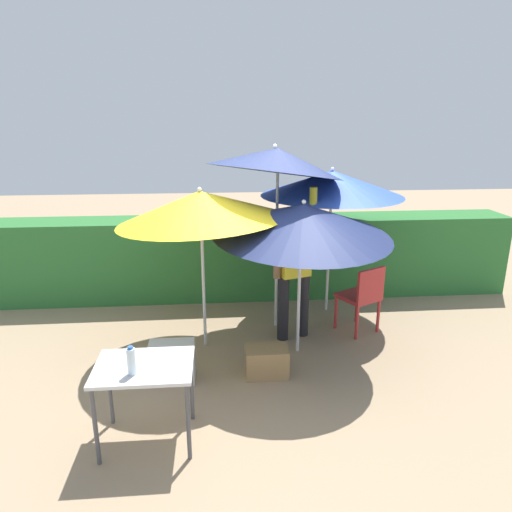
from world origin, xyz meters
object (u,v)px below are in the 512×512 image
Objects in this scene: umbrella_orange at (276,160)px; umbrella_navy at (302,220)px; folding_table at (144,374)px; bottle_water at (131,361)px; chair_plastic at (362,295)px; crate_cardboard at (267,362)px; cooler_box at (172,362)px; person_vendor at (294,266)px; umbrella_yellow at (332,183)px; umbrella_rainbow at (200,206)px.

umbrella_orange is 1.24× the size of umbrella_navy.
folding_table is 0.25m from bottle_water.
crate_cardboard is at bearing -144.64° from chair_plastic.
umbrella_navy is 2.06m from cooler_box.
person_vendor is 1.82m from cooler_box.
chair_plastic is at bearing 3.93° from person_vendor.
umbrella_navy is 1.07× the size of person_vendor.
umbrella_orange reaches higher than person_vendor.
umbrella_orange is 2.99m from folding_table.
umbrella_orange is 2.62m from cooler_box.
chair_plastic is at bearing -70.17° from umbrella_yellow.
umbrella_navy reaches higher than crate_cardboard.
chair_plastic is (1.08, -0.29, -1.65)m from umbrella_orange.
crate_cardboard is at bearing -0.28° from cooler_box.
umbrella_yellow is at bearing 58.19° from crate_cardboard.
umbrella_navy is at bearing -117.40° from umbrella_yellow.
chair_plastic is 1.88× the size of cooler_box.
umbrella_yellow reaches higher than person_vendor.
umbrella_rainbow reaches higher than chair_plastic.
crate_cardboard is at bearing 42.29° from bottle_water.
umbrella_rainbow is 1.72m from cooler_box.
person_vendor is at bearing -127.38° from umbrella_yellow.
crate_cardboard is 1.89× the size of bottle_water.
umbrella_rainbow is 0.78× the size of umbrella_orange.
crate_cardboard is at bearing -100.82° from umbrella_orange.
umbrella_yellow reaches higher than umbrella_rainbow.
chair_plastic is at bearing 21.82° from cooler_box.
cooler_box is 0.59× the size of folding_table.
chair_plastic reaches higher than crate_cardboard.
cooler_box is 1.06m from folding_table.
folding_table is (-2.43, -1.88, 0.12)m from chair_plastic.
chair_plastic reaches higher than cooler_box.
cooler_box is at bearing -113.81° from umbrella_rainbow.
umbrella_yellow is 1.35m from person_vendor.
umbrella_rainbow is at bearing -152.30° from umbrella_orange.
umbrella_navy is at bearing 49.47° from crate_cardboard.
person_vendor is at bearing 49.75° from folding_table.
person_vendor is 1.24m from crate_cardboard.
umbrella_yellow is 1.34m from umbrella_navy.
person_vendor is (-0.01, 0.36, -0.65)m from umbrella_navy.
umbrella_navy is 1.58m from crate_cardboard.
umbrella_orange reaches higher than umbrella_rainbow.
cooler_box is at bearing -135.34° from umbrella_orange.
person_vendor is 2.11× the size of chair_plastic.
folding_table is at bearing -136.79° from umbrella_navy.
umbrella_navy is at bearing -12.30° from umbrella_rainbow.
folding_table is (-2.16, -2.63, -1.18)m from umbrella_yellow.
cooler_box is (-1.44, -0.50, -1.39)m from umbrella_navy.
umbrella_navy is (-0.61, -1.17, -0.23)m from umbrella_yellow.
bottle_water is at bearing -105.68° from umbrella_rainbow.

